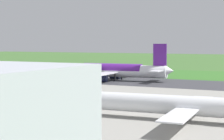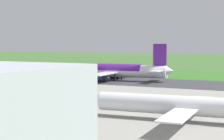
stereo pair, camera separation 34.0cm
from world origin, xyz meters
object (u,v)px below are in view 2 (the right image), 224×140
airliner_parked_near (186,105)px  traffic_cone_orange (104,72)px  no_stopping_sign (108,70)px  airliner_main (113,70)px

airliner_parked_near → traffic_cone_orange: 136.28m
airliner_parked_near → traffic_cone_orange: size_ratio=77.61×
airliner_parked_near → no_stopping_sign: (74.76, -110.71, -1.90)m
airliner_parked_near → no_stopping_sign: bearing=-56.0°
no_stopping_sign → traffic_cone_orange: size_ratio=4.57×
no_stopping_sign → traffic_cone_orange: (3.19, -1.03, -1.22)m
airliner_main → traffic_cone_orange: size_ratio=98.46×
airliner_main → traffic_cone_orange: bearing=-57.4°
airliner_main → traffic_cone_orange: airliner_main is taller
airliner_parked_near → traffic_cone_orange: airliner_parked_near is taller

